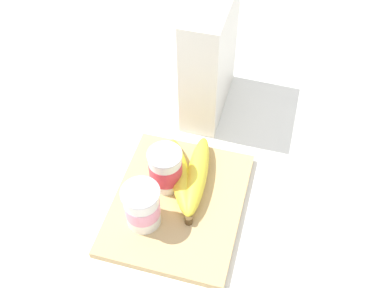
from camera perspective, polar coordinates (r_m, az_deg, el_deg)
ground_plane at (r=0.87m, az=-1.70°, el=-7.57°), size 2.40×2.40×0.00m
cutting_board at (r=0.86m, az=-1.71°, el=-7.30°), size 0.28×0.23×0.01m
cereal_box at (r=0.96m, az=2.16°, el=10.75°), size 0.20×0.08×0.26m
yogurt_cup_front at (r=0.80m, az=-6.17°, el=-7.68°), size 0.07×0.07×0.09m
yogurt_cup_back at (r=0.85m, az=-3.29°, el=-3.08°), size 0.06×0.06×0.09m
banana_bunch at (r=0.86m, az=-0.36°, el=-3.92°), size 0.19×0.11×0.04m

